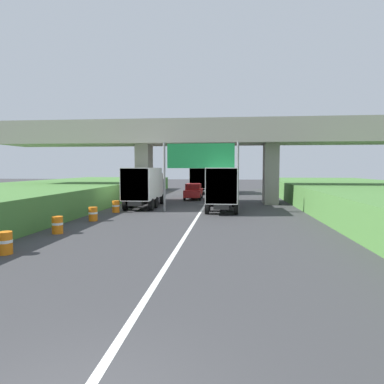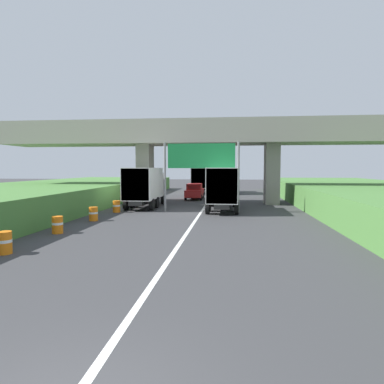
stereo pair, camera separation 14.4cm
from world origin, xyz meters
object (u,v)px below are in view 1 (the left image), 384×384
truck_silver (224,179)px  construction_barrel_4 (131,201)px  truck_black (222,187)px  construction_barrel_2 (93,214)px  overhead_highway_sign (201,160)px  construction_barrel_5 (143,197)px  car_red (193,191)px  truck_yellow (201,179)px  construction_barrel_3 (116,206)px  construction_barrel_0 (5,243)px  truck_white (145,185)px  construction_barrel_1 (57,225)px

truck_silver → construction_barrel_4: truck_silver is taller
truck_black → construction_barrel_2: bearing=-142.1°
overhead_highway_sign → construction_barrel_5: bearing=130.1°
car_red → construction_barrel_4: car_red is taller
truck_yellow → construction_barrel_4: 17.35m
construction_barrel_3 → construction_barrel_0: bearing=-90.7°
construction_barrel_0 → construction_barrel_3: same height
truck_white → construction_barrel_5: 5.41m
construction_barrel_4 → truck_black: bearing=-15.5°
construction_barrel_2 → construction_barrel_3: bearing=89.2°
truck_silver → truck_white: bearing=-110.4°
construction_barrel_1 → construction_barrel_5: bearing=89.3°
construction_barrel_1 → construction_barrel_2: 4.33m
truck_yellow → overhead_highway_sign: bearing=-85.4°
overhead_highway_sign → construction_barrel_1: size_ratio=6.53×
truck_silver → truck_yellow: bearing=-168.9°
car_red → construction_barrel_3: car_red is taller
truck_black → truck_white: bearing=166.6°
truck_white → construction_barrel_3: bearing=-111.1°
truck_silver → car_red: truck_silver is taller
truck_yellow → truck_white: (-3.47, -17.23, 0.00)m
truck_yellow → construction_barrel_0: bearing=-98.5°
overhead_highway_sign → construction_barrel_0: bearing=-115.6°
car_red → construction_barrel_3: size_ratio=4.56×
overhead_highway_sign → truck_silver: size_ratio=0.81×
construction_barrel_2 → truck_black: bearing=37.9°
overhead_highway_sign → construction_barrel_2: (-6.55, -5.25, -3.54)m
car_red → construction_barrel_0: size_ratio=4.56×
overhead_highway_sign → truck_white: bearing=151.7°
overhead_highway_sign → truck_white: size_ratio=0.81×
truck_black → truck_white: (-6.72, 1.60, 0.00)m
truck_white → construction_barrel_4: bearing=155.8°
car_red → construction_barrel_4: size_ratio=4.56×
overhead_highway_sign → construction_barrel_5: size_ratio=6.53×
truck_silver → construction_barrel_0: (-8.21, -34.49, -1.47)m
truck_yellow → construction_barrel_3: bearing=-103.1°
construction_barrel_2 → construction_barrel_4: same height
truck_silver → construction_barrel_5: size_ratio=8.11×
construction_barrel_3 → construction_barrel_4: size_ratio=1.00×
construction_barrel_2 → construction_barrel_5: 12.98m
truck_yellow → construction_barrel_5: truck_yellow is taller
truck_yellow → truck_silver: (3.17, 0.62, 0.00)m
truck_white → car_red: 8.84m
truck_yellow → construction_barrel_0: (-5.04, -33.87, -1.47)m
construction_barrel_1 → construction_barrel_5: 17.31m
overhead_highway_sign → construction_barrel_4: 8.21m
truck_silver → construction_barrel_4: bearing=-115.3°
truck_silver → construction_barrel_5: bearing=-122.2°
construction_barrel_0 → overhead_highway_sign: bearing=64.4°
construction_barrel_2 → construction_barrel_3: same height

